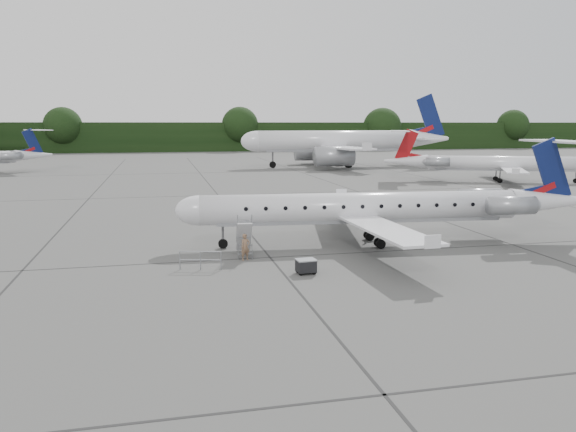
{
  "coord_description": "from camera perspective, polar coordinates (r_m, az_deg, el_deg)",
  "views": [
    {
      "loc": [
        -12.55,
        -28.32,
        7.7
      ],
      "look_at": [
        -5.28,
        3.51,
        2.3
      ],
      "focal_mm": 35.0,
      "sensor_mm": 36.0,
      "label": 1
    }
  ],
  "objects": [
    {
      "name": "bg_regional_right",
      "position": [
        79.95,
        21.33,
        5.69
      ],
      "size": [
        31.34,
        27.26,
        6.87
      ],
      "primitive_type": null,
      "rotation": [
        0.0,
        0.0,
        2.76
      ],
      "color": "silver",
      "rests_on": "ground"
    },
    {
      "name": "ground",
      "position": [
        31.92,
        10.74,
        -4.74
      ],
      "size": [
        320.0,
        320.0,
        0.0
      ],
      "primitive_type": "plane",
      "color": "#565654",
      "rests_on": "ground"
    },
    {
      "name": "baggage_cart",
      "position": [
        29.15,
        1.84,
        -5.09
      ],
      "size": [
        1.01,
        0.84,
        0.83
      ],
      "primitive_type": null,
      "rotation": [
        0.0,
        0.0,
        0.07
      ],
      "color": "black",
      "rests_on": "ground"
    },
    {
      "name": "treeline",
      "position": [
        158.86,
        -8.41,
        7.95
      ],
      "size": [
        260.0,
        4.0,
        8.0
      ],
      "primitive_type": "cube",
      "color": "black",
      "rests_on": "ground"
    },
    {
      "name": "safety_railing",
      "position": [
        30.2,
        -8.89,
        -4.52
      ],
      "size": [
        2.15,
        0.64,
        1.0
      ],
      "primitive_type": null,
      "rotation": [
        0.0,
        0.0,
        -0.26
      ],
      "color": "gray",
      "rests_on": "ground"
    },
    {
      "name": "passenger",
      "position": [
        31.98,
        -4.36,
        -3.16
      ],
      "size": [
        0.65,
        0.53,
        1.53
      ],
      "primitive_type": "imported",
      "rotation": [
        0.0,
        0.0,
        0.33
      ],
      "color": "brown",
      "rests_on": "ground"
    },
    {
      "name": "airstair",
      "position": [
        33.11,
        -4.49,
        -2.23
      ],
      "size": [
        1.04,
        2.19,
        2.1
      ],
      "primitive_type": null,
      "rotation": [
        0.0,
        0.0,
        -0.09
      ],
      "color": "silver",
      "rests_on": "ground"
    },
    {
      "name": "bg_narrowbody",
      "position": [
        100.98,
        4.81,
        8.64
      ],
      "size": [
        36.2,
        26.28,
        12.88
      ],
      "primitive_type": null,
      "rotation": [
        0.0,
        0.0,
        -0.01
      ],
      "color": "silver",
      "rests_on": "ground"
    },
    {
      "name": "main_regional_jet",
      "position": [
        35.95,
        7.43,
        2.35
      ],
      "size": [
        27.68,
        21.05,
        6.69
      ],
      "primitive_type": null,
      "rotation": [
        0.0,
        0.0,
        -0.09
      ],
      "color": "silver",
      "rests_on": "ground"
    }
  ]
}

